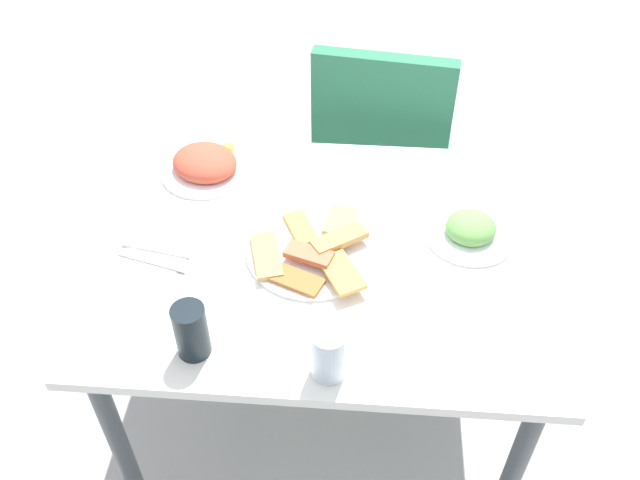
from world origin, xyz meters
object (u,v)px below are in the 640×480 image
object	(u,v)px
dining_table	(324,275)
salad_plate_rice	(205,164)
dining_chair	(382,152)
soda_can	(191,331)
salad_plate_greens	(470,230)
pide_platter	(311,249)
fork	(152,261)
spoon	(156,249)
paper_napkin	(155,256)
drinking_glass	(329,353)

from	to	relation	value
dining_table	salad_plate_rice	size ratio (longest dim) A/B	4.38
dining_chair	soda_can	distance (m)	1.07
soda_can	dining_table	bearing A→B (deg)	52.38
salad_plate_greens	pide_platter	bearing A→B (deg)	-166.94
fork	salad_plate_rice	bearing A→B (deg)	95.54
pide_platter	fork	bearing A→B (deg)	-170.94
spoon	fork	bearing A→B (deg)	-79.49
salad_plate_greens	spoon	xyz separation A→B (m)	(-0.71, -0.10, -0.01)
salad_plate_greens	paper_napkin	xyz separation A→B (m)	(-0.71, -0.12, -0.02)
salad_plate_greens	drinking_glass	bearing A→B (deg)	-126.85
soda_can	pide_platter	bearing A→B (deg)	54.30
soda_can	drinking_glass	bearing A→B (deg)	-6.51
dining_table	pide_platter	bearing A→B (deg)	-148.14
dining_chair	salad_plate_rice	xyz separation A→B (m)	(-0.46, -0.41, 0.24)
pide_platter	soda_can	xyz separation A→B (m)	(-0.21, -0.29, 0.05)
drinking_glass	fork	bearing A→B (deg)	147.48
paper_napkin	spoon	size ratio (longest dim) A/B	0.86
dining_chair	salad_plate_rice	bearing A→B (deg)	-138.53
pide_platter	fork	distance (m)	0.35
salad_plate_greens	dining_table	bearing A→B (deg)	-168.78
soda_can	salad_plate_rice	bearing A→B (deg)	98.93
pide_platter	spoon	distance (m)	0.35
dining_chair	salad_plate_rice	distance (m)	0.66
paper_napkin	dining_chair	bearing A→B (deg)	54.42
drinking_glass	paper_napkin	xyz separation A→B (m)	(-0.41, 0.28, -0.06)
salad_plate_greens	salad_plate_rice	xyz separation A→B (m)	(-0.65, 0.19, 0.00)
drinking_glass	fork	xyz separation A→B (m)	(-0.41, 0.26, -0.05)
dining_table	fork	xyz separation A→B (m)	(-0.38, -0.07, 0.09)
dining_chair	soda_can	size ratio (longest dim) A/B	7.39
dining_table	dining_chair	size ratio (longest dim) A/B	1.12
dining_table	salad_plate_greens	world-z (taller)	salad_plate_greens
pide_platter	salad_plate_rice	distance (m)	0.40
pide_platter	paper_napkin	size ratio (longest dim) A/B	2.16
fork	spoon	distance (m)	0.04
dining_table	soda_can	size ratio (longest dim) A/B	8.26
drinking_glass	fork	world-z (taller)	drinking_glass
soda_can	spoon	size ratio (longest dim) A/B	0.73
salad_plate_rice	fork	world-z (taller)	salad_plate_rice
drinking_glass	spoon	bearing A→B (deg)	144.03
paper_napkin	fork	bearing A→B (deg)	-90.00
dining_table	drinking_glass	bearing A→B (deg)	-84.71
salad_plate_greens	dining_chair	bearing A→B (deg)	108.02
dining_chair	soda_can	bearing A→B (deg)	-110.96
salad_plate_greens	drinking_glass	world-z (taller)	drinking_glass
paper_napkin	fork	world-z (taller)	fork
dining_chair	drinking_glass	distance (m)	1.04
dining_chair	pide_platter	world-z (taller)	dining_chair
dining_chair	salad_plate_rice	size ratio (longest dim) A/B	3.92
dining_chair	drinking_glass	world-z (taller)	dining_chair
salad_plate_greens	soda_can	xyz separation A→B (m)	(-0.57, -0.37, 0.04)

